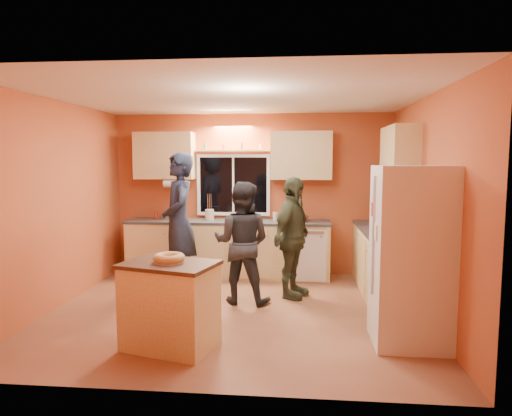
# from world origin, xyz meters

# --- Properties ---
(ground) EXTENTS (4.50, 4.50, 0.00)m
(ground) POSITION_xyz_m (0.00, 0.00, 0.00)
(ground) COLOR brown
(ground) RESTS_ON ground
(room_shell) EXTENTS (4.54, 4.04, 2.61)m
(room_shell) POSITION_xyz_m (0.12, 0.41, 1.62)
(room_shell) COLOR #B14D2D
(room_shell) RESTS_ON ground
(back_counter) EXTENTS (4.23, 0.62, 0.90)m
(back_counter) POSITION_xyz_m (0.01, 1.70, 0.45)
(back_counter) COLOR tan
(back_counter) RESTS_ON ground
(right_counter) EXTENTS (0.62, 1.84, 0.90)m
(right_counter) POSITION_xyz_m (1.95, 0.50, 0.45)
(right_counter) COLOR tan
(right_counter) RESTS_ON ground
(refrigerator) EXTENTS (0.72, 0.70, 1.80)m
(refrigerator) POSITION_xyz_m (1.89, -0.80, 0.90)
(refrigerator) COLOR silver
(refrigerator) RESTS_ON ground
(island) EXTENTS (1.02, 0.82, 0.86)m
(island) POSITION_xyz_m (-0.48, -1.14, 0.44)
(island) COLOR tan
(island) RESTS_ON ground
(bundt_pastry) EXTENTS (0.31, 0.31, 0.09)m
(bundt_pastry) POSITION_xyz_m (-0.48, -1.14, 0.90)
(bundt_pastry) COLOR #B37C49
(bundt_pastry) RESTS_ON island
(person_left) EXTENTS (0.68, 0.83, 1.96)m
(person_left) POSITION_xyz_m (-0.91, 0.82, 0.98)
(person_left) COLOR black
(person_left) RESTS_ON ground
(person_center) EXTENTS (0.84, 0.70, 1.58)m
(person_center) POSITION_xyz_m (0.04, 0.38, 0.79)
(person_center) COLOR black
(person_center) RESTS_ON ground
(person_right) EXTENTS (0.74, 1.04, 1.63)m
(person_right) POSITION_xyz_m (0.69, 0.66, 0.82)
(person_right) COLOR #2D3421
(person_right) RESTS_ON ground
(mixing_bowl) EXTENTS (0.34, 0.34, 0.08)m
(mixing_bowl) POSITION_xyz_m (0.76, 1.72, 0.94)
(mixing_bowl) COLOR black
(mixing_bowl) RESTS_ON back_counter
(utensil_crock) EXTENTS (0.14, 0.14, 0.17)m
(utensil_crock) POSITION_xyz_m (-0.65, 1.73, 0.99)
(utensil_crock) COLOR beige
(utensil_crock) RESTS_ON back_counter
(potted_plant) EXTENTS (0.29, 0.26, 0.30)m
(potted_plant) POSITION_xyz_m (2.02, -0.30, 1.05)
(potted_plant) COLOR gray
(potted_plant) RESTS_ON right_counter
(red_box) EXTENTS (0.19, 0.16, 0.07)m
(red_box) POSITION_xyz_m (1.92, 1.24, 0.94)
(red_box) COLOR #A72D19
(red_box) RESTS_ON right_counter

